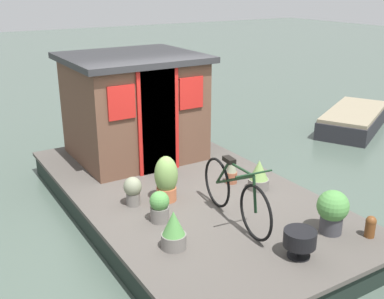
# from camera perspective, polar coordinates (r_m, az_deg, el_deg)

# --- Properties ---
(ground_plane) EXTENTS (60.00, 60.00, 0.00)m
(ground_plane) POSITION_cam_1_polar(r_m,az_deg,el_deg) (7.25, -0.84, -7.71)
(ground_plane) COLOR #47564C
(houseboat_deck) EXTENTS (5.71, 3.14, 0.40)m
(houseboat_deck) POSITION_cam_1_polar(r_m,az_deg,el_deg) (7.16, -0.84, -6.30)
(houseboat_deck) COLOR #4C4742
(houseboat_deck) RESTS_ON ground_plane
(houseboat_cabin) EXTENTS (2.02, 2.24, 1.80)m
(houseboat_cabin) POSITION_cam_1_polar(r_m,az_deg,el_deg) (8.23, -7.12, 5.30)
(houseboat_cabin) COLOR brown
(houseboat_cabin) RESTS_ON houseboat_deck
(bicycle) EXTENTS (1.68, 0.50, 0.84)m
(bicycle) POSITION_cam_1_polar(r_m,az_deg,el_deg) (6.04, 5.29, -5.43)
(bicycle) COLOR black
(bicycle) RESTS_ON houseboat_deck
(potted_plant_sage) EXTENTS (0.40, 0.40, 0.56)m
(potted_plant_sage) POSITION_cam_1_polar(r_m,az_deg,el_deg) (6.03, 16.80, -7.10)
(potted_plant_sage) COLOR #38383D
(potted_plant_sage) RESTS_ON houseboat_deck
(potted_plant_geranium) EXTENTS (0.33, 0.33, 0.67)m
(potted_plant_geranium) POSITION_cam_1_polar(r_m,az_deg,el_deg) (6.61, -3.17, -3.60)
(potted_plant_geranium) COLOR #B2603D
(potted_plant_geranium) RESTS_ON houseboat_deck
(potted_plant_basil) EXTENTS (0.18, 0.18, 0.45)m
(potted_plant_basil) POSITION_cam_1_polar(r_m,az_deg,el_deg) (7.23, 4.85, -2.52)
(potted_plant_basil) COLOR #935138
(potted_plant_basil) RESTS_ON houseboat_deck
(potted_plant_thyme) EXTENTS (0.30, 0.30, 0.48)m
(potted_plant_thyme) POSITION_cam_1_polar(r_m,az_deg,el_deg) (5.51, -2.26, -9.88)
(potted_plant_thyme) COLOR slate
(potted_plant_thyme) RESTS_ON houseboat_deck
(potted_plant_lavender) EXTENTS (0.31, 0.31, 0.46)m
(potted_plant_lavender) POSITION_cam_1_polar(r_m,az_deg,el_deg) (7.07, 8.17, -3.15)
(potted_plant_lavender) COLOR slate
(potted_plant_lavender) RESTS_ON houseboat_deck
(potted_plant_fern) EXTENTS (0.26, 0.26, 0.42)m
(potted_plant_fern) POSITION_cam_1_polar(r_m,az_deg,el_deg) (6.10, -3.99, -6.94)
(potted_plant_fern) COLOR slate
(potted_plant_fern) RESTS_ON houseboat_deck
(potted_plant_succulent) EXTENTS (0.25, 0.25, 0.42)m
(potted_plant_succulent) POSITION_cam_1_polar(r_m,az_deg,el_deg) (6.55, -7.26, -4.94)
(potted_plant_succulent) COLOR slate
(potted_plant_succulent) RESTS_ON houseboat_deck
(charcoal_grill) EXTENTS (0.38, 0.38, 0.33)m
(charcoal_grill) POSITION_cam_1_polar(r_m,az_deg,el_deg) (5.48, 13.05, -10.63)
(charcoal_grill) COLOR black
(charcoal_grill) RESTS_ON houseboat_deck
(mooring_bollard) EXTENTS (0.13, 0.13, 0.28)m
(mooring_bollard) POSITION_cam_1_polar(r_m,az_deg,el_deg) (6.16, 20.99, -8.70)
(mooring_bollard) COLOR brown
(mooring_bollard) RESTS_ON houseboat_deck
(dinghy_boat) EXTENTS (2.22, 2.86, 0.48)m
(dinghy_boat) POSITION_cam_1_polar(r_m,az_deg,el_deg) (11.85, 19.17, 3.49)
(dinghy_boat) COLOR #232328
(dinghy_boat) RESTS_ON ground_plane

